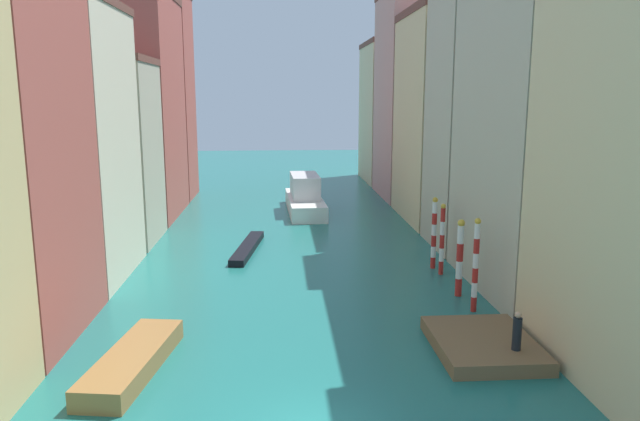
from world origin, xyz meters
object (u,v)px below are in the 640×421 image
object	(u,v)px
mooring_pole_3	(434,232)
mooring_pole_2	(442,239)
waterfront_dock	(483,344)
mooring_pole_1	(460,257)
mooring_pole_0	(476,264)
gondola_black	(248,248)
motorboat_0	(133,361)
vaporetto_white	(305,197)
person_on_dock	(517,332)

from	to	relation	value
mooring_pole_3	mooring_pole_2	bearing A→B (deg)	-83.83
waterfront_dock	mooring_pole_1	bearing A→B (deg)	81.47
mooring_pole_0	gondola_black	world-z (taller)	mooring_pole_0
mooring_pole_3	motorboat_0	bearing A→B (deg)	-139.30
mooring_pole_0	vaporetto_white	world-z (taller)	mooring_pole_0
mooring_pole_1	motorboat_0	distance (m)	17.32
waterfront_dock	gondola_black	bearing A→B (deg)	121.69
vaporetto_white	motorboat_0	xyz separation A→B (m)	(-8.15, -32.21, -0.94)
person_on_dock	mooring_pole_1	xyz separation A→B (m)	(0.17, 8.30, 0.83)
mooring_pole_2	vaporetto_white	size ratio (longest dim) A/B	0.38
mooring_pole_0	mooring_pole_1	xyz separation A→B (m)	(-0.06, 2.36, -0.27)
waterfront_dock	mooring_pole_1	distance (m)	7.34
vaporetto_white	person_on_dock	bearing A→B (deg)	-77.89
mooring_pole_2	mooring_pole_1	bearing A→B (deg)	-91.80
waterfront_dock	mooring_pole_2	bearing A→B (deg)	83.87
mooring_pole_1	motorboat_0	bearing A→B (deg)	-152.77
mooring_pole_2	gondola_black	bearing A→B (deg)	151.72
mooring_pole_0	gondola_black	bearing A→B (deg)	132.97
mooring_pole_0	mooring_pole_3	distance (m)	7.64
waterfront_dock	gondola_black	world-z (taller)	waterfront_dock
person_on_dock	mooring_pole_2	xyz separation A→B (m)	(0.30, 12.24, 0.88)
mooring_pole_3	gondola_black	xyz separation A→B (m)	(-11.75, 5.06, -2.07)
mooring_pole_3	gondola_black	distance (m)	12.96
mooring_pole_1	mooring_pole_2	size ratio (longest dim) A/B	0.97
mooring_pole_0	vaporetto_white	size ratio (longest dim) A/B	0.42
gondola_black	motorboat_0	xyz separation A→B (m)	(-3.56, -18.22, 0.18)
mooring_pole_1	gondola_black	world-z (taller)	mooring_pole_1
mooring_pole_3	motorboat_0	world-z (taller)	mooring_pole_3
person_on_dock	mooring_pole_1	distance (m)	8.34
person_on_dock	mooring_pole_3	xyz separation A→B (m)	(0.15, 13.58, 0.97)
gondola_black	motorboat_0	size ratio (longest dim) A/B	1.20
person_on_dock	motorboat_0	size ratio (longest dim) A/B	0.23
mooring_pole_0	mooring_pole_1	size ratio (longest dim) A/B	1.13
vaporetto_white	gondola_black	world-z (taller)	vaporetto_white
mooring_pole_0	mooring_pole_3	world-z (taller)	mooring_pole_0
waterfront_dock	person_on_dock	xyz separation A→B (m)	(0.88, -1.28, 1.04)
mooring_pole_3	gondola_black	world-z (taller)	mooring_pole_3
waterfront_dock	motorboat_0	size ratio (longest dim) A/B	0.76
mooring_pole_0	mooring_pole_2	size ratio (longest dim) A/B	1.10
person_on_dock	mooring_pole_3	bearing A→B (deg)	89.36
waterfront_dock	motorboat_0	bearing A→B (deg)	-176.52
person_on_dock	motorboat_0	world-z (taller)	person_on_dock
waterfront_dock	mooring_pole_2	xyz separation A→B (m)	(1.18, 10.96, 1.91)
motorboat_0	mooring_pole_3	bearing A→B (deg)	40.70
mooring_pole_1	vaporetto_white	bearing A→B (deg)	106.42
mooring_pole_2	vaporetto_white	xyz separation A→B (m)	(-7.29, 20.39, -0.87)
person_on_dock	gondola_black	bearing A→B (deg)	121.89
mooring_pole_1	mooring_pole_3	xyz separation A→B (m)	(-0.02, 5.28, 0.14)
waterfront_dock	mooring_pole_0	distance (m)	5.24
person_on_dock	mooring_pole_3	size ratio (longest dim) A/B	0.36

